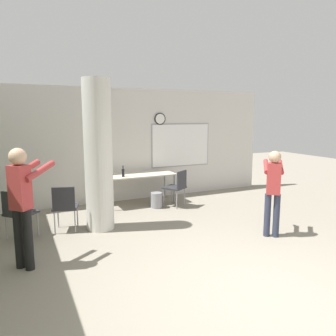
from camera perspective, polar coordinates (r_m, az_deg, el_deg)
name	(u,v)px	position (r m, az deg, el deg)	size (l,w,h in m)	color
ground_plane	(256,297)	(4.31, 15.14, -20.87)	(24.00, 24.00, 0.00)	gray
wall_back	(126,145)	(8.29, -7.35, 3.97)	(8.00, 0.15, 2.80)	silver
support_pillar	(98,156)	(6.17, -12.03, 2.10)	(0.52, 0.52, 2.80)	silver
folding_table	(138,176)	(7.95, -5.17, -1.45)	(1.77, 0.69, 0.73)	beige
bottle_on_table	(123,173)	(7.64, -7.82, -0.78)	(0.06, 0.06, 0.26)	black
waste_bin	(156,200)	(7.68, -2.03, -5.62)	(0.26, 0.26, 0.36)	gray
chair_table_right	(177,185)	(7.70, 1.55, -3.06)	(0.61, 0.61, 0.87)	#2D2D33
chair_near_pillar	(65,205)	(6.35, -17.50, -6.13)	(0.55, 0.55, 0.87)	#2D2D33
chair_by_left_wall	(18,211)	(6.24, -24.67, -6.81)	(0.62, 0.62, 0.87)	#2D2D33
person_watching_back	(22,199)	(4.93, -24.05, -4.92)	(0.66, 0.64, 1.71)	black
person_playing_side	(273,187)	(6.03, 17.85, -3.10)	(0.56, 0.62, 1.53)	#2D3347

